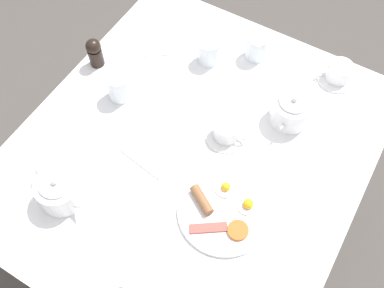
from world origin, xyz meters
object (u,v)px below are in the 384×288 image
Objects in this scene: teacup_with_saucer_right at (227,131)px; water_glass_short at (209,51)px; pepper_grinder at (95,52)px; wine_glass_spare at (118,87)px; teacup_with_saucer_left at (339,73)px; water_glass_tall at (257,47)px; knife_by_plate at (163,54)px; teapot_near at (291,110)px; teapot_far at (59,190)px; fork_by_plate at (141,164)px; breakfast_plate at (224,210)px.

teacup_with_saucer_right is 1.50× the size of water_glass_short.
teacup_with_saucer_right is 0.53m from pepper_grinder.
teacup_with_saucer_left is at bearing -143.50° from wine_glass_spare.
knife_by_plate is at bearing 29.47° from water_glass_tall.
wine_glass_spare is 0.57× the size of knife_by_plate.
pepper_grinder is at bearing 25.96° from teacup_with_saucer_left.
pepper_grinder is at bearing -80.42° from teapot_near.
teapot_far is 1.23× the size of fork_by_plate.
water_glass_short is (0.32, -0.48, 0.04)m from breakfast_plate.
wine_glass_spare is 0.28m from fork_by_plate.
teapot_near reaches higher than water_glass_short.
wine_glass_spare is at bearing -41.35° from fork_by_plate.
teacup_with_saucer_right is 1.37× the size of wine_glass_spare.
pepper_grinder is 0.24m from knife_by_plate.
pepper_grinder is (0.67, 0.13, 0.01)m from teapot_near.
wine_glass_spare is (0.59, 0.44, 0.02)m from teacup_with_saucer_left.
teapot_far is 1.56× the size of teacup_with_saucer_right.
water_glass_tall reaches higher than knife_by_plate.
teacup_with_saucer_left is at bearing -98.96° from breakfast_plate.
teacup_with_saucer_right is at bearing 129.71° from water_glass_short.
teapot_near is 0.69m from pepper_grinder.
water_glass_tall is at bearing -150.53° from knife_by_plate.
teapot_near is at bearing 139.24° from water_glass_tall.
wine_glass_spare is 0.89× the size of pepper_grinder.
pepper_grinder is 0.64× the size of knife_by_plate.
teapot_near is at bearing -129.41° from fork_by_plate.
teapot_near is 0.75m from teapot_far.
teacup_with_saucer_left is at bearing -122.11° from fork_by_plate.
knife_by_plate is at bearing -66.12° from fork_by_plate.
pepper_grinder is at bearing -35.76° from fork_by_plate.
knife_by_plate is (0.28, 0.16, -0.04)m from water_glass_tall.
pepper_grinder reaches higher than teacup_with_saucer_right.
knife_by_plate is at bearing -139.21° from pepper_grinder.
breakfast_plate is 0.40m from teapot_near.
teacup_with_saucer_left is 1.51× the size of water_glass_tall.
pepper_grinder reaches higher than wine_glass_spare.
breakfast_plate is at bearing 123.86° from water_glass_short.
wine_glass_spare is at bearing -69.78° from teapot_near.
breakfast_plate is 2.98× the size of water_glass_short.
wine_glass_spare is 0.23m from knife_by_plate.
breakfast_plate is at bearing 159.23° from wine_glass_spare.
water_glass_short is at bearing -158.65° from knife_by_plate.
water_glass_tall is at bearing -142.58° from water_glass_short.
knife_by_plate is (0.36, -0.19, -0.03)m from teacup_with_saucer_right.
water_glass_short is (0.20, -0.25, 0.02)m from teacup_with_saucer_right.
breakfast_plate is 1.98× the size of teacup_with_saucer_right.
teapot_far reaches higher than water_glass_short.
teapot_far is (0.43, 0.20, 0.04)m from breakfast_plate.
teapot_near is 0.50m from knife_by_plate.
water_glass_tall reaches higher than fork_by_plate.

